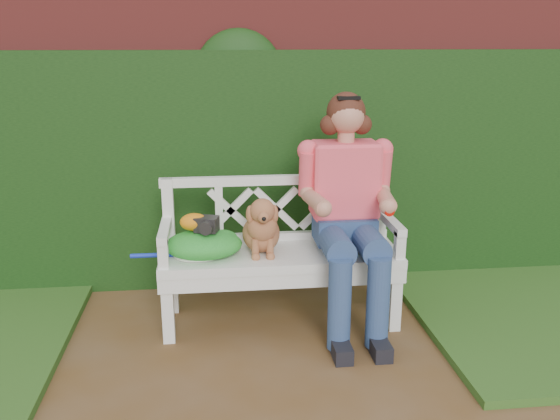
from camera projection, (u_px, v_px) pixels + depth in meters
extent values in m
plane|color=brown|center=(261.00, 414.00, 2.91)|extent=(60.00, 60.00, 0.00)
cube|color=maroon|center=(239.00, 133.00, 4.42)|extent=(10.00, 0.30, 2.20)
cube|color=#1D4314|center=(241.00, 172.00, 4.28)|extent=(10.00, 0.18, 1.70)
cube|color=black|center=(207.00, 224.00, 3.60)|extent=(0.16, 0.14, 0.09)
ellipsoid|color=orange|center=(194.00, 222.00, 3.61)|extent=(0.20, 0.16, 0.11)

